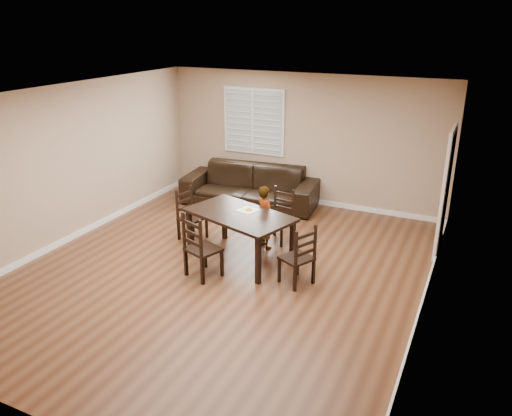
% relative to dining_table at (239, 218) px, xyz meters
% --- Properties ---
extents(ground, '(7.00, 7.00, 0.00)m').
position_rel_dining_table_xyz_m(ground, '(-0.07, -0.48, -0.71)').
color(ground, brown).
rests_on(ground, ground).
extents(room, '(6.04, 7.04, 2.72)m').
position_rel_dining_table_xyz_m(room, '(-0.03, -0.30, 1.09)').
color(room, tan).
rests_on(room, ground).
extents(dining_table, '(1.92, 1.43, 0.80)m').
position_rel_dining_table_xyz_m(dining_table, '(0.00, 0.00, 0.00)').
color(dining_table, black).
rests_on(dining_table, ground).
extents(chair_near, '(0.49, 0.47, 0.95)m').
position_rel_dining_table_xyz_m(chair_near, '(0.31, 1.03, -0.28)').
color(chair_near, black).
rests_on(chair_near, ground).
extents(chair_far, '(0.59, 0.57, 1.03)m').
position_rel_dining_table_xyz_m(chair_far, '(-0.28, -0.86, -0.24)').
color(chair_far, black).
rests_on(chair_far, ground).
extents(chair_left, '(0.46, 0.48, 0.93)m').
position_rel_dining_table_xyz_m(chair_left, '(-1.23, 0.37, -0.29)').
color(chair_left, black).
rests_on(chair_left, ground).
extents(chair_right, '(0.55, 0.56, 0.95)m').
position_rel_dining_table_xyz_m(chair_right, '(1.22, -0.40, -0.28)').
color(chair_right, black).
rests_on(chair_right, ground).
extents(child, '(0.48, 0.44, 1.11)m').
position_rel_dining_table_xyz_m(child, '(0.19, 0.59, -0.16)').
color(child, gray).
rests_on(child, ground).
extents(napkin, '(0.37, 0.37, 0.00)m').
position_rel_dining_table_xyz_m(napkin, '(0.06, 0.18, 0.09)').
color(napkin, beige).
rests_on(napkin, dining_table).
extents(donut, '(0.11, 0.11, 0.04)m').
position_rel_dining_table_xyz_m(donut, '(0.08, 0.18, 0.11)').
color(donut, '#B98E42').
rests_on(donut, napkin).
extents(sofa, '(2.90, 1.39, 0.82)m').
position_rel_dining_table_xyz_m(sofa, '(-0.98, 2.39, -0.30)').
color(sofa, black).
rests_on(sofa, ground).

